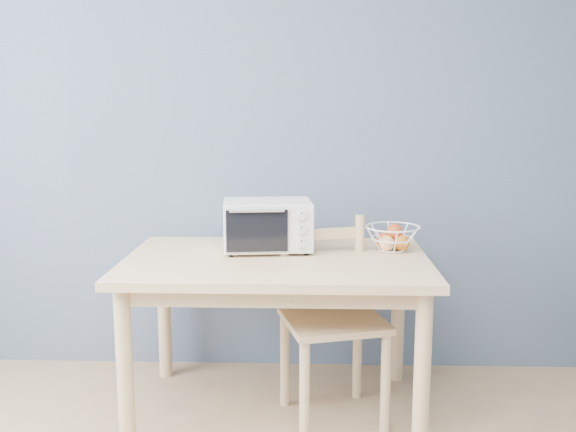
{
  "coord_description": "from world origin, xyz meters",
  "views": [
    {
      "loc": [
        0.49,
        -1.18,
        1.45
      ],
      "look_at": [
        0.39,
        1.79,
        0.93
      ],
      "focal_mm": 40.0,
      "sensor_mm": 36.0,
      "label": 1
    }
  ],
  "objects_px": {
    "toaster_oven": "(264,225)",
    "fruit_basket": "(392,238)",
    "dining_chair": "(331,322)",
    "dining_table": "(277,279)"
  },
  "relations": [
    {
      "from": "toaster_oven",
      "to": "fruit_basket",
      "type": "relative_size",
      "value": 1.62
    },
    {
      "from": "fruit_basket",
      "to": "dining_chair",
      "type": "distance_m",
      "value": 0.5
    },
    {
      "from": "toaster_oven",
      "to": "fruit_basket",
      "type": "xyz_separation_m",
      "value": [
        0.61,
        0.02,
        -0.06
      ]
    },
    {
      "from": "toaster_oven",
      "to": "dining_chair",
      "type": "bearing_deg",
      "value": -35.3
    },
    {
      "from": "dining_table",
      "to": "fruit_basket",
      "type": "bearing_deg",
      "value": 15.61
    },
    {
      "from": "dining_table",
      "to": "dining_chair",
      "type": "xyz_separation_m",
      "value": [
        0.25,
        -0.04,
        -0.19
      ]
    },
    {
      "from": "fruit_basket",
      "to": "dining_chair",
      "type": "xyz_separation_m",
      "value": [
        -0.3,
        -0.19,
        -0.36
      ]
    },
    {
      "from": "dining_table",
      "to": "fruit_basket",
      "type": "xyz_separation_m",
      "value": [
        0.55,
        0.15,
        0.17
      ]
    },
    {
      "from": "dining_table",
      "to": "toaster_oven",
      "type": "bearing_deg",
      "value": 116.53
    },
    {
      "from": "fruit_basket",
      "to": "dining_chair",
      "type": "bearing_deg",
      "value": -146.75
    }
  ]
}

